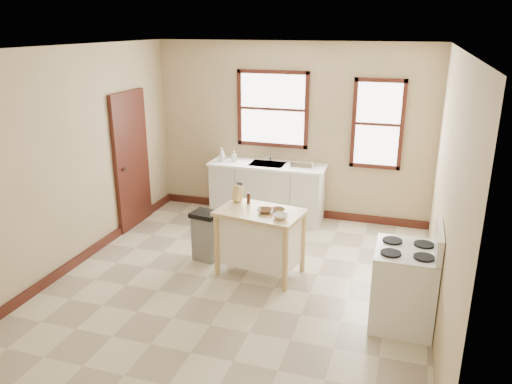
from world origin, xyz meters
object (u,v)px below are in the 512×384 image
gas_stove (405,275)px  bowl_c (280,216)px  dish_rack (303,164)px  trash_bin (206,236)px  soap_bottle_b (234,156)px  kitchen_island (260,242)px  bowl_a (265,211)px  bowl_b (278,210)px  soap_bottle_a (222,155)px  pepper_grinder (248,198)px  knife_block (238,194)px

gas_stove → bowl_c: bearing=162.5°
dish_rack → trash_bin: dish_rack is taller
soap_bottle_b → bowl_c: (1.31, -2.02, -0.13)m
kitchen_island → bowl_c: bowl_c is taller
soap_bottle_b → gas_stove: 3.75m
dish_rack → bowl_a: bearing=-85.6°
bowl_b → gas_stove: bearing=-23.5°
soap_bottle_a → pepper_grinder: soap_bottle_a is taller
bowl_c → knife_block: bearing=148.6°
knife_block → pepper_grinder: knife_block is taller
soap_bottle_a → knife_block: (0.82, -1.55, -0.09)m
trash_bin → soap_bottle_a: bearing=112.2°
dish_rack → bowl_b: (0.10, -1.85, -0.10)m
knife_block → gas_stove: size_ratio=0.18×
soap_bottle_b → bowl_b: size_ratio=1.07×
kitchen_island → trash_bin: (-0.81, 0.16, -0.09)m
soap_bottle_a → kitchen_island: bearing=-62.1°
knife_block → bowl_c: knife_block is taller
soap_bottle_a → pepper_grinder: bearing=-64.3°
trash_bin → gas_stove: (2.58, -0.80, 0.23)m
pepper_grinder → trash_bin: (-0.59, -0.03, -0.59)m
soap_bottle_b → bowl_a: soap_bottle_b is taller
soap_bottle_a → bowl_c: bearing=-58.4°
kitchen_island → knife_block: size_ratio=5.19×
soap_bottle_b → pepper_grinder: 1.84m
soap_bottle_a → dish_rack: 1.33m
knife_block → bowl_b: bearing=7.0°
bowl_b → gas_stove: 1.72m
kitchen_island → gas_stove: bearing=-10.5°
bowl_a → gas_stove: 1.82m
knife_block → bowl_c: 0.80m
trash_bin → dish_rack: bearing=70.5°
kitchen_island → trash_bin: bearing=177.9°
soap_bottle_a → bowl_a: (1.28, -1.83, -0.16)m
knife_block → bowl_c: (0.68, -0.42, -0.07)m
kitchen_island → pepper_grinder: (-0.22, 0.20, 0.50)m
bowl_b → bowl_a: bearing=-151.5°
soap_bottle_b → soap_bottle_a: bearing=172.7°
gas_stove → bowl_a: bearing=160.6°
dish_rack → knife_block: knife_block is taller
bowl_c → gas_stove: bearing=-17.5°
bowl_a → bowl_c: bearing=-30.6°
bowl_b → bowl_c: (0.09, -0.21, 0.01)m
pepper_grinder → bowl_a: 0.38m
bowl_a → gas_stove: size_ratio=0.17×
soap_bottle_a → soap_bottle_b: soap_bottle_a is taller
trash_bin → bowl_a: bearing=-3.9°
bowl_c → soap_bottle_a: bearing=127.4°
soap_bottle_a → bowl_b: size_ratio=1.38×
bowl_a → trash_bin: size_ratio=0.28×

